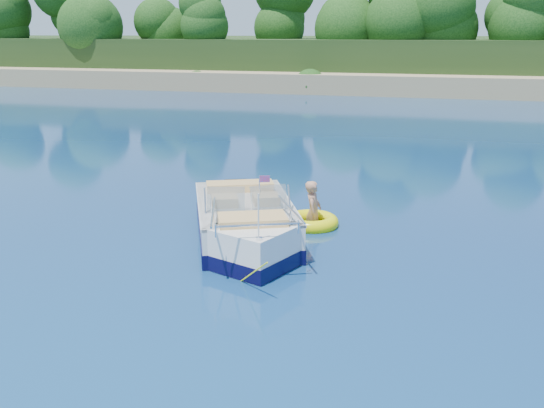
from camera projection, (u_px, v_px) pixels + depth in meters
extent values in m
plane|color=#0A1848|center=(202.00, 254.00, 13.01)|extent=(160.00, 160.00, 0.00)
cube|color=tan|center=(382.00, 86.00, 48.06)|extent=(170.00, 8.00, 2.00)
cube|color=#1D3415|center=(405.00, 63.00, 72.93)|extent=(170.00, 56.00, 6.00)
cylinder|color=#311D10|center=(184.00, 49.00, 54.35)|extent=(0.44, 0.44, 3.20)
sphere|color=black|center=(183.00, 14.00, 53.52)|extent=(5.28, 5.28, 5.28)
cylinder|color=#311D10|center=(389.00, 48.00, 51.00)|extent=(0.44, 0.44, 3.60)
sphere|color=black|center=(391.00, 5.00, 50.07)|extent=(5.94, 5.94, 5.94)
cube|color=white|center=(245.00, 224.00, 13.99)|extent=(3.49, 4.43, 1.09)
cube|color=white|center=(254.00, 252.00, 12.22)|extent=(1.90, 1.90, 1.09)
cube|color=black|center=(245.00, 230.00, 14.03)|extent=(3.54, 4.48, 0.31)
cube|color=black|center=(254.00, 259.00, 12.26)|extent=(1.93, 1.93, 0.31)
cube|color=tan|center=(243.00, 208.00, 14.20)|extent=(2.64, 3.19, 0.10)
cube|color=white|center=(244.00, 203.00, 13.85)|extent=(3.53, 4.45, 0.06)
cube|color=black|center=(236.00, 198.00, 16.02)|extent=(0.67, 0.56, 0.93)
cube|color=#8C9EA5|center=(226.00, 199.00, 13.01)|extent=(0.85, 0.49, 0.50)
cube|color=#8C9EA5|center=(269.00, 197.00, 13.14)|extent=(0.83, 0.66, 0.50)
cube|color=tan|center=(225.00, 205.00, 13.53)|extent=(0.75, 0.75, 0.42)
cube|color=tan|center=(266.00, 204.00, 13.66)|extent=(0.75, 0.75, 0.42)
cube|color=tan|center=(240.00, 190.00, 14.83)|extent=(1.71, 1.18, 0.39)
cube|color=tan|center=(253.00, 224.00, 12.27)|extent=(1.57, 1.27, 0.35)
cylinder|color=white|center=(258.00, 216.00, 11.20)|extent=(0.04, 0.04, 0.88)
cube|color=red|center=(265.00, 179.00, 13.01)|extent=(0.22, 0.11, 0.15)
cube|color=silver|center=(259.00, 238.00, 11.26)|extent=(0.12, 0.10, 0.05)
cylinder|color=#FCFF1B|center=(253.00, 273.00, 11.04)|extent=(0.80, 0.82, 0.79)
torus|color=#F4EF08|center=(311.00, 222.00, 14.88)|extent=(1.74, 1.74, 0.36)
torus|color=#B4090D|center=(311.00, 221.00, 14.87)|extent=(1.43, 1.43, 0.12)
imported|color=tan|center=(313.00, 225.00, 14.93)|extent=(0.47, 0.90, 1.71)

